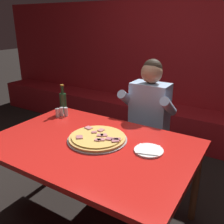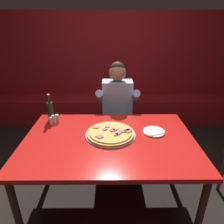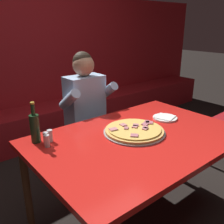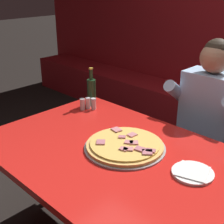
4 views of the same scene
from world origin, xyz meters
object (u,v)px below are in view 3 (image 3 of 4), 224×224
Objects in this scene: plate_white_paper at (165,118)px; beer_bottle at (35,127)px; shaker_oregano at (47,141)px; shaker_red_pepper_flakes at (50,136)px; pizza at (134,130)px; main_dining_table at (139,144)px; diner_seated_blue_shirt at (90,110)px; shaker_parmesan at (46,139)px.

beer_bottle is at bearing 165.14° from plate_white_paper.
plate_white_paper is 1.04m from shaker_oregano.
shaker_red_pepper_flakes is (0.08, -0.05, -0.07)m from beer_bottle.
beer_bottle reaches higher than pizza.
diner_seated_blue_shirt reaches higher than main_dining_table.
shaker_red_pepper_flakes is at bearing 49.59° from shaker_oregano.
shaker_oregano is (-0.01, -0.04, 0.00)m from shaker_parmesan.
shaker_parmesan is (0.04, -0.07, -0.07)m from beer_bottle.
pizza is 0.62m from shaker_red_pepper_flakes.
beer_bottle reaches higher than main_dining_table.
pizza is 0.65m from shaker_parmesan.
plate_white_paper is at bearing -14.86° from beer_bottle.
shaker_red_pepper_flakes reaches higher than main_dining_table.
pizza is 0.42m from plate_white_paper.
shaker_oregano is (-0.05, -0.06, 0.00)m from shaker_red_pepper_flakes.
shaker_red_pepper_flakes is (-0.97, 0.23, 0.03)m from plate_white_paper.
beer_bottle is (-0.63, 0.39, 0.17)m from main_dining_table.
shaker_oregano reaches higher than pizza.
plate_white_paper is 2.44× the size of shaker_parmesan.
beer_bottle is at bearing 153.08° from pizza.
shaker_parmesan is 1.00× the size of shaker_oregano.
beer_bottle is 3.40× the size of shaker_red_pepper_flakes.
shaker_parmesan is 0.84m from diner_seated_blue_shirt.
shaker_oregano is (-0.61, 0.21, 0.02)m from pizza.
main_dining_table is 0.76m from beer_bottle.
shaker_parmesan reaches higher than main_dining_table.
pizza is at bearing -18.74° from shaker_oregano.
shaker_oregano is (-0.60, 0.27, 0.10)m from main_dining_table.
shaker_red_pepper_flakes is (-0.56, 0.27, 0.02)m from pizza.
plate_white_paper is at bearing 6.23° from pizza.
pizza is 0.37× the size of diner_seated_blue_shirt.
shaker_red_pepper_flakes is 0.07× the size of diner_seated_blue_shirt.
beer_bottle reaches higher than shaker_parmesan.
shaker_parmesan is at bearing -61.48° from beer_bottle.
diner_seated_blue_shirt is (0.10, 0.79, 0.03)m from main_dining_table.
shaker_red_pepper_flakes is at bearing 154.19° from pizza.
main_dining_table is 0.80m from diner_seated_blue_shirt.
diner_seated_blue_shirt is (0.65, 0.45, -0.07)m from shaker_red_pepper_flakes.
shaker_oregano is 0.87m from diner_seated_blue_shirt.
shaker_oregano is at bearing -77.05° from beer_bottle.
main_dining_table is 7.37× the size of plate_white_paper.
beer_bottle is 0.84m from diner_seated_blue_shirt.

